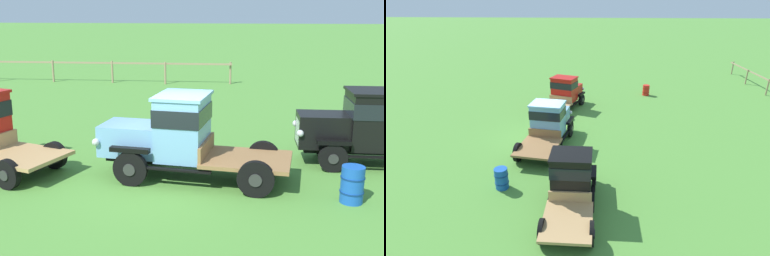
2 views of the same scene
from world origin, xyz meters
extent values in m
plane|color=#518E38|center=(0.00, 0.00, 0.00)|extent=(240.00, 240.00, 0.00)
cylinder|color=#997F60|center=(1.34, 16.80, 0.66)|extent=(0.12, 0.12, 1.31)
cylinder|color=#997F60|center=(-2.52, 16.38, 0.66)|extent=(0.12, 0.12, 1.31)
cylinder|color=#997F60|center=(-5.79, 16.61, 0.66)|extent=(0.12, 0.12, 1.31)
cylinder|color=#997F60|center=(-9.49, 16.58, 0.66)|extent=(0.12, 0.12, 1.31)
cube|color=#997F60|center=(-7.80, 16.61, 1.19)|extent=(18.49, 0.08, 0.10)
cylinder|color=black|center=(-3.91, -0.83, 0.39)|extent=(0.81, 0.45, 0.78)
cylinder|color=#2D2D2D|center=(-3.95, -0.93, 0.39)|extent=(0.27, 0.12, 0.27)
cylinder|color=black|center=(-3.32, 0.86, 0.39)|extent=(0.81, 0.45, 0.78)
cylinder|color=#2D2D2D|center=(-3.28, 0.97, 0.39)|extent=(0.27, 0.12, 0.27)
cube|color=black|center=(-5.06, 1.45, 0.45)|extent=(1.54, 0.66, 0.05)
cube|color=tan|center=(-3.92, 0.12, 0.58)|extent=(2.61, 2.42, 0.10)
cylinder|color=black|center=(-0.85, -0.28, 0.46)|extent=(0.93, 0.30, 0.92)
cylinder|color=#2D2D2D|center=(-0.86, -0.38, 0.46)|extent=(0.32, 0.08, 0.32)
cylinder|color=black|center=(-0.59, 1.51, 0.46)|extent=(0.93, 0.30, 0.92)
cylinder|color=#2D2D2D|center=(-0.58, 1.61, 0.46)|extent=(0.32, 0.08, 0.32)
cylinder|color=black|center=(2.35, -0.74, 0.46)|extent=(0.93, 0.30, 0.92)
cylinder|color=#2D2D2D|center=(2.34, -0.83, 0.46)|extent=(0.32, 0.08, 0.32)
cylinder|color=black|center=(2.61, 1.05, 0.46)|extent=(0.93, 0.30, 0.92)
cylinder|color=#2D2D2D|center=(2.62, 1.15, 0.46)|extent=(0.32, 0.08, 0.32)
cube|color=black|center=(0.74, 0.41, 0.54)|extent=(4.77, 1.64, 0.12)
cube|color=#70A3D1|center=(-0.96, 0.65, 1.02)|extent=(1.80, 1.48, 0.83)
cube|color=silver|center=(-1.74, 0.76, 0.98)|extent=(0.20, 0.99, 0.62)
sphere|color=silver|center=(-1.85, 0.09, 1.04)|extent=(0.20, 0.20, 0.20)
sphere|color=silver|center=(-1.66, 1.43, 1.04)|extent=(0.20, 0.20, 0.20)
cube|color=black|center=(-0.85, -0.28, 0.97)|extent=(1.07, 0.35, 0.12)
cube|color=black|center=(-0.59, 1.51, 0.97)|extent=(1.07, 0.35, 0.12)
cube|color=#70A3D1|center=(0.44, 0.45, 1.41)|extent=(1.41, 1.74, 1.62)
cube|color=black|center=(0.44, 0.45, 1.78)|extent=(1.46, 1.78, 0.45)
cube|color=#70A3D1|center=(0.44, 0.45, 2.27)|extent=(1.54, 1.83, 0.08)
cube|color=black|center=(0.43, -0.44, 0.52)|extent=(1.68, 0.38, 0.05)
cube|color=black|center=(0.68, 1.31, 0.52)|extent=(1.68, 0.38, 0.05)
cube|color=olive|center=(2.14, 0.21, 0.65)|extent=(2.49, 2.14, 0.10)
cube|color=olive|center=(1.07, 0.36, 0.88)|extent=(0.32, 1.71, 0.44)
cylinder|color=black|center=(4.55, 1.31, 0.40)|extent=(0.81, 0.14, 0.81)
cylinder|color=#2D2D2D|center=(4.55, 1.23, 0.40)|extent=(0.28, 0.03, 0.28)
cylinder|color=black|center=(4.56, 2.91, 0.40)|extent=(0.81, 0.14, 0.81)
cylinder|color=#2D2D2D|center=(4.56, 2.99, 0.40)|extent=(0.28, 0.03, 0.28)
cube|color=black|center=(5.88, 2.10, 0.48)|extent=(4.16, 0.89, 0.12)
cube|color=black|center=(4.34, 2.11, 1.02)|extent=(1.44, 1.12, 0.96)
cube|color=silver|center=(3.65, 2.11, 0.98)|extent=(0.06, 0.88, 0.72)
sphere|color=silver|center=(3.64, 1.52, 1.05)|extent=(0.20, 0.20, 0.20)
sphere|color=silver|center=(3.64, 2.71, 1.05)|extent=(0.20, 0.20, 0.20)
cube|color=black|center=(4.55, 1.31, 0.86)|extent=(0.93, 0.20, 0.12)
cube|color=black|center=(4.56, 2.91, 0.86)|extent=(0.93, 0.20, 0.12)
cube|color=black|center=(5.61, 2.11, 1.34)|extent=(1.11, 1.40, 1.59)
cube|color=black|center=(5.61, 2.11, 1.70)|extent=(1.15, 1.44, 0.45)
cube|color=black|center=(5.61, 2.11, 2.18)|extent=(1.22, 1.47, 0.08)
cube|color=black|center=(5.72, 1.33, 0.46)|extent=(1.54, 0.15, 0.05)
cube|color=black|center=(5.72, 2.88, 0.46)|extent=(1.54, 0.15, 0.05)
cylinder|color=#1951B2|center=(4.61, -0.84, 0.45)|extent=(0.53, 0.53, 0.90)
cylinder|color=navy|center=(4.61, -0.84, 0.63)|extent=(0.56, 0.56, 0.03)
cylinder|color=navy|center=(4.61, -0.84, 0.27)|extent=(0.56, 0.56, 0.03)
camera|label=1|loc=(1.90, -11.81, 4.53)|focal=45.00mm
camera|label=2|loc=(14.73, 2.94, 7.13)|focal=28.00mm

